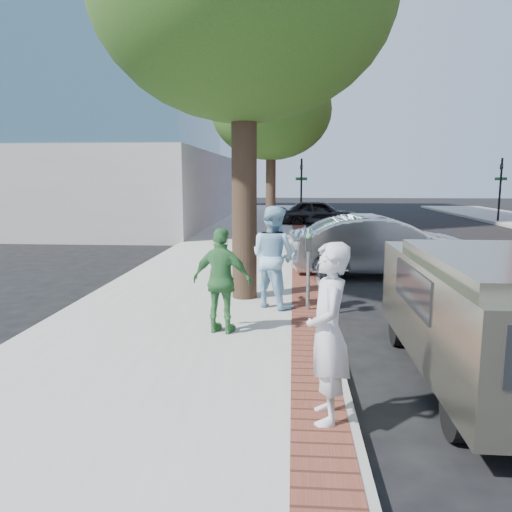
# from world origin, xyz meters

# --- Properties ---
(ground) EXTENTS (120.00, 120.00, 0.00)m
(ground) POSITION_xyz_m (0.00, 0.00, 0.00)
(ground) COLOR black
(ground) RESTS_ON ground
(sidewalk) EXTENTS (5.00, 60.00, 0.15)m
(sidewalk) POSITION_xyz_m (-1.50, 8.00, 0.07)
(sidewalk) COLOR #9E9991
(sidewalk) RESTS_ON ground
(brick_strip) EXTENTS (0.60, 60.00, 0.01)m
(brick_strip) POSITION_xyz_m (0.70, 8.00, 0.15)
(brick_strip) COLOR brown
(brick_strip) RESTS_ON sidewalk
(curb) EXTENTS (0.10, 60.00, 0.15)m
(curb) POSITION_xyz_m (1.05, 8.00, 0.07)
(curb) COLOR gray
(curb) RESTS_ON ground
(office_tower) EXTENTS (18.00, 22.00, 24.00)m
(office_tower) POSITION_xyz_m (-13.00, 22.00, 12.00)
(office_tower) COLOR slate
(office_tower) RESTS_ON ground
(office_base) EXTENTS (18.20, 22.20, 4.00)m
(office_base) POSITION_xyz_m (-13.00, 22.00, 2.00)
(office_base) COLOR gray
(office_base) RESTS_ON ground
(signal_near) EXTENTS (0.70, 0.15, 3.80)m
(signal_near) POSITION_xyz_m (0.90, 22.00, 2.25)
(signal_near) COLOR black
(signal_near) RESTS_ON ground
(signal_far) EXTENTS (0.70, 0.15, 3.80)m
(signal_far) POSITION_xyz_m (12.50, 22.00, 2.25)
(signal_far) COLOR black
(signal_far) RESTS_ON ground
(tree_far) EXTENTS (4.80, 4.80, 7.14)m
(tree_far) POSITION_xyz_m (-0.50, 12.00, 5.30)
(tree_far) COLOR black
(tree_far) RESTS_ON sidewalk
(parking_meter) EXTENTS (0.12, 0.32, 1.47)m
(parking_meter) POSITION_xyz_m (0.71, 0.93, 1.21)
(parking_meter) COLOR gray
(parking_meter) RESTS_ON sidewalk
(person_gray) EXTENTS (0.47, 0.69, 1.87)m
(person_gray) POSITION_xyz_m (0.77, -3.45, 1.08)
(person_gray) COLOR silver
(person_gray) RESTS_ON sidewalk
(person_officer) EXTENTS (1.21, 1.16, 1.97)m
(person_officer) POSITION_xyz_m (0.03, 1.17, 1.14)
(person_officer) COLOR #97CBEA
(person_officer) RESTS_ON sidewalk
(person_green) EXTENTS (1.08, 0.65, 1.72)m
(person_green) POSITION_xyz_m (-0.72, -0.57, 1.01)
(person_green) COLOR #3A8041
(person_green) RESTS_ON sidewalk
(sedan_silver) EXTENTS (5.12, 2.12, 1.65)m
(sedan_silver) POSITION_xyz_m (2.82, 5.20, 0.82)
(sedan_silver) COLOR #B3B6BA
(sedan_silver) RESTS_ON ground
(bg_car) EXTENTS (4.37, 1.82, 1.48)m
(bg_car) POSITION_xyz_m (1.83, 19.25, 0.74)
(bg_car) COLOR black
(bg_car) RESTS_ON ground
(van) EXTENTS (1.84, 4.70, 1.72)m
(van) POSITION_xyz_m (2.88, -1.87, 0.94)
(van) COLOR gray
(van) RESTS_ON ground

